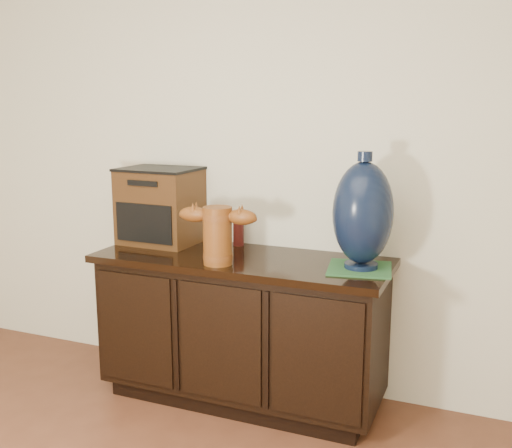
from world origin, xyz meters
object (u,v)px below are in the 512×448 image
at_px(tv_radio, 160,206).
at_px(spray_can, 238,230).
at_px(lamp_base, 363,213).
at_px(terracotta_vessel, 218,232).
at_px(sideboard, 242,327).

bearing_deg(tv_radio, spray_can, 14.52).
height_order(lamp_base, spray_can, lamp_base).
relative_size(terracotta_vessel, lamp_base, 0.73).
relative_size(sideboard, terracotta_vessel, 3.78).
height_order(terracotta_vessel, lamp_base, lamp_base).
relative_size(lamp_base, spray_can, 3.17).
height_order(sideboard, tv_radio, tv_radio).
relative_size(tv_radio, spray_can, 2.48).
xyz_separation_m(lamp_base, spray_can, (-0.71, 0.21, -0.18)).
distance_m(tv_radio, lamp_base, 1.13).
distance_m(lamp_base, spray_can, 0.76).
distance_m(terracotta_vessel, tv_radio, 0.56).
xyz_separation_m(sideboard, spray_can, (-0.11, 0.21, 0.45)).
height_order(terracotta_vessel, spray_can, terracotta_vessel).
xyz_separation_m(sideboard, lamp_base, (0.59, -0.00, 0.63)).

